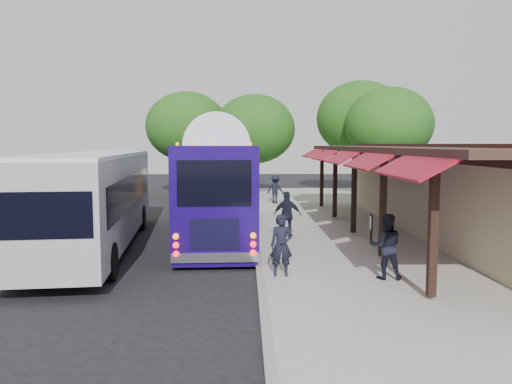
% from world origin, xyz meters
% --- Properties ---
extents(ground, '(90.00, 90.00, 0.00)m').
position_xyz_m(ground, '(0.00, 0.00, 0.00)').
color(ground, black).
rests_on(ground, ground).
extents(sidewalk, '(10.00, 40.00, 0.15)m').
position_xyz_m(sidewalk, '(5.00, 4.00, 0.07)').
color(sidewalk, '#9E9B93').
rests_on(sidewalk, ground).
extents(curb, '(0.20, 40.00, 0.16)m').
position_xyz_m(curb, '(0.05, 4.00, 0.07)').
color(curb, gray).
rests_on(curb, ground).
extents(station_shelter, '(8.15, 20.00, 3.60)m').
position_xyz_m(station_shelter, '(8.38, 4.00, 1.85)').
color(station_shelter, tan).
rests_on(station_shelter, ground).
extents(coach_bus, '(3.00, 11.97, 3.80)m').
position_xyz_m(coach_bus, '(-1.45, 4.93, 2.04)').
color(coach_bus, '#1B085E').
rests_on(coach_bus, ground).
extents(city_bus, '(3.90, 12.42, 3.28)m').
position_xyz_m(city_bus, '(-5.56, 2.33, 1.81)').
color(city_bus, '#94969C').
rests_on(city_bus, ground).
extents(ped_a, '(0.60, 0.40, 1.62)m').
position_xyz_m(ped_a, '(0.60, -1.93, 0.96)').
color(ped_a, black).
rests_on(ped_a, sidewalk).
extents(ped_b, '(0.88, 0.72, 1.69)m').
position_xyz_m(ped_b, '(3.25, -2.27, 0.99)').
color(ped_b, black).
rests_on(ped_b, sidewalk).
extents(ped_c, '(1.03, 0.47, 1.73)m').
position_xyz_m(ped_c, '(1.18, 3.17, 1.02)').
color(ped_c, black).
rests_on(ped_c, sidewalk).
extents(ped_d, '(1.23, 1.08, 1.65)m').
position_xyz_m(ped_d, '(1.40, 14.00, 0.98)').
color(ped_d, black).
rests_on(ped_d, sidewalk).
extents(sign_board, '(0.10, 0.46, 1.02)m').
position_xyz_m(sign_board, '(3.98, 2.13, 0.84)').
color(sign_board, black).
rests_on(sign_board, sidewalk).
extents(tree_left, '(5.34, 5.34, 6.84)m').
position_xyz_m(tree_left, '(0.28, 18.31, 4.56)').
color(tree_left, '#382314').
rests_on(tree_left, ground).
extents(tree_mid, '(6.33, 6.33, 8.10)m').
position_xyz_m(tree_mid, '(7.94, 21.28, 5.40)').
color(tree_mid, '#382314').
rests_on(tree_mid, ground).
extents(tree_right, '(5.69, 5.69, 7.28)m').
position_xyz_m(tree_right, '(9.02, 17.77, 4.85)').
color(tree_right, '#382314').
rests_on(tree_right, ground).
extents(tree_far, '(5.59, 5.59, 7.16)m').
position_xyz_m(tree_far, '(-4.35, 19.78, 4.77)').
color(tree_far, '#382314').
rests_on(tree_far, ground).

